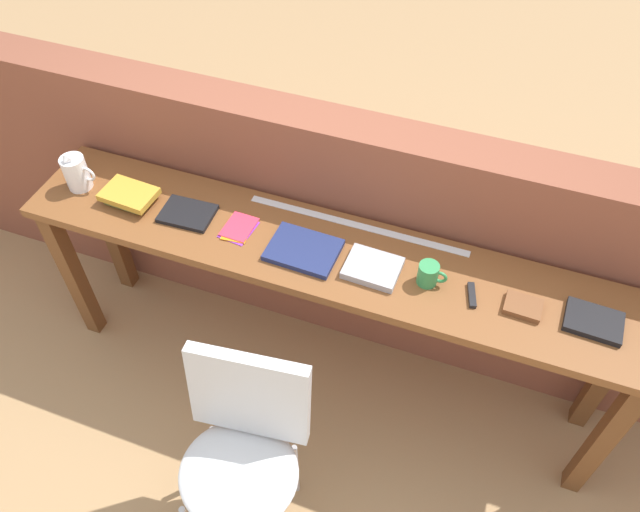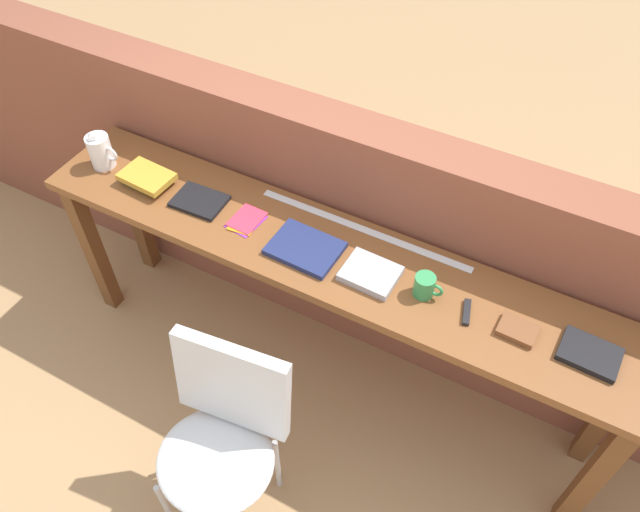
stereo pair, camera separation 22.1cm
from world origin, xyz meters
The scene contains 15 objects.
ground_plane centered at (0.00, 0.00, 0.00)m, with size 40.00×40.00×0.00m, color tan.
brick_wall_back centered at (0.00, 0.64, 0.62)m, with size 6.00×0.20×1.24m, color brown.
sideboard centered at (0.00, 0.30, 0.74)m, with size 2.50×0.44×0.88m.
chair_white_moulded centered at (-0.06, -0.40, 0.53)m, with size 0.49×0.50×0.89m.
pitcher_white centered at (-1.09, 0.29, 0.96)m, with size 0.14×0.10×0.18m.
book_stack_leftmost centered at (-0.85, 0.29, 0.91)m, with size 0.23×0.18×0.05m.
magazine_cycling centered at (-0.59, 0.29, 0.89)m, with size 0.21×0.16×0.02m, color black.
pamphlet_pile_colourful centered at (-0.36, 0.29, 0.88)m, with size 0.13×0.16×0.01m.
book_open_centre centered at (-0.07, 0.26, 0.89)m, with size 0.27×0.20×0.02m, color navy.
book_grey_hardcover centered at (0.20, 0.27, 0.90)m, with size 0.20×0.16×0.03m, color #9E9EA3.
mug centered at (0.41, 0.28, 0.92)m, with size 0.11×0.08×0.09m.
multitool_folded centered at (0.58, 0.27, 0.89)m, with size 0.02×0.11×0.02m, color black.
leather_journal_brown centered at (0.76, 0.28, 0.89)m, with size 0.13×0.10×0.02m, color brown.
book_repair_rightmost centered at (1.00, 0.30, 0.89)m, with size 0.20×0.14×0.02m, color black.
ruler_metal_back_edge centered at (0.08, 0.47, 0.88)m, with size 0.91×0.03×0.00m, color silver.
Camera 2 is at (0.74, -1.12, 2.67)m, focal length 35.00 mm.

